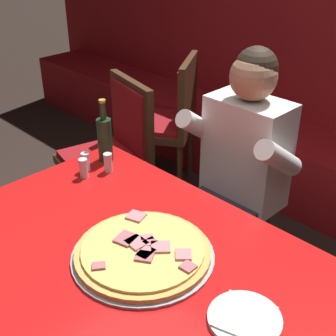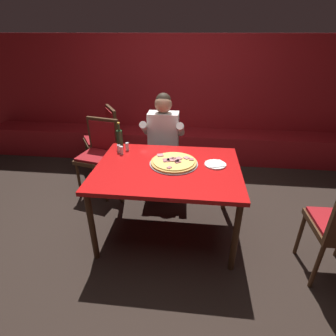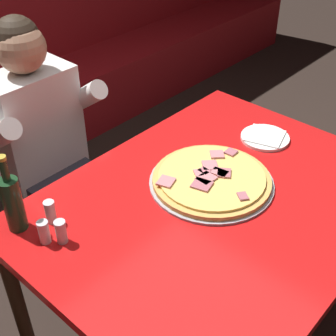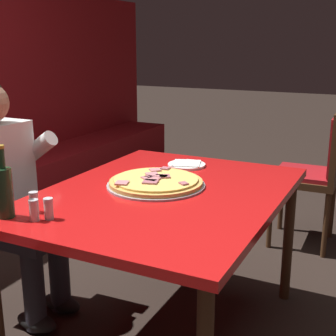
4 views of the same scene
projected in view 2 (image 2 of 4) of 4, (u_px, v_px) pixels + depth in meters
name	position (u px, v px, depth m)	size (l,w,h in m)	color
ground_plane	(168.00, 229.00, 2.87)	(24.00, 24.00, 0.00)	black
booth_wall_panel	(182.00, 97.00, 4.35)	(6.80, 0.16, 1.90)	maroon
booth_bench	(180.00, 145.00, 4.40)	(6.46, 0.48, 0.46)	maroon
main_dining_table	(168.00, 174.00, 2.55)	(1.39, 1.05, 0.77)	#422816
pizza	(174.00, 162.00, 2.56)	(0.47, 0.47, 0.05)	#9E9EA3
plate_white_paper	(215.00, 164.00, 2.54)	(0.21, 0.21, 0.02)	white
beer_bottle	(120.00, 138.00, 2.88)	(0.07, 0.07, 0.29)	#19381E
shaker_parmesan	(119.00, 149.00, 2.80)	(0.04, 0.04, 0.09)	silver
shaker_red_pepper_flakes	(127.00, 147.00, 2.85)	(0.04, 0.04, 0.09)	silver
shaker_oregano	(121.00, 151.00, 2.76)	(0.04, 0.04, 0.09)	silver
diner_seated_blue_shirt	(163.00, 141.00, 3.28)	(0.53, 0.53, 1.27)	black
dining_chair_side_aisle	(105.00, 135.00, 3.89)	(0.61, 0.61, 0.95)	#422816
dining_chair_far_right	(100.00, 150.00, 3.35)	(0.53, 0.53, 0.96)	#422816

